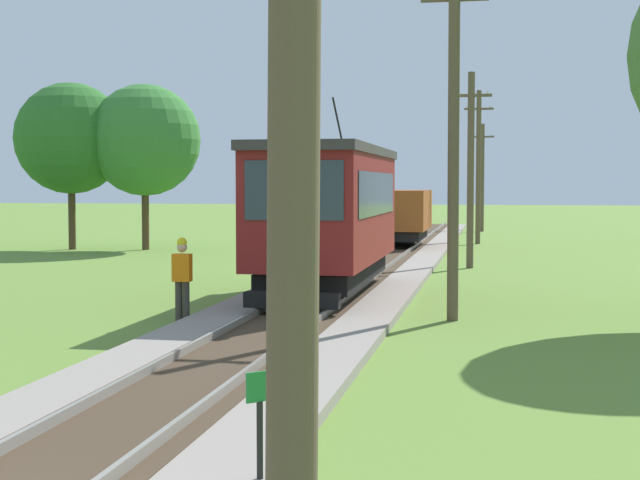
# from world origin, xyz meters

# --- Properties ---
(red_tram) EXTENTS (2.60, 8.54, 4.79)m
(red_tram) POSITION_xyz_m (0.00, 18.14, 2.19)
(red_tram) COLOR maroon
(red_tram) RESTS_ON rail_right
(freight_car) EXTENTS (2.40, 5.20, 2.31)m
(freight_car) POSITION_xyz_m (0.00, 36.40, 1.56)
(freight_car) COLOR #93471E
(freight_car) RESTS_ON rail_right
(utility_pole_near_tram) EXTENTS (1.40, 0.51, 7.65)m
(utility_pole_near_tram) POSITION_xyz_m (3.24, 14.96, 3.92)
(utility_pole_near_tram) COLOR brown
(utility_pole_near_tram) RESTS_ON ground
(utility_pole_mid) EXTENTS (1.40, 0.40, 6.74)m
(utility_pole_mid) POSITION_xyz_m (3.24, 28.13, 3.46)
(utility_pole_mid) COLOR brown
(utility_pole_mid) RESTS_ON ground
(utility_pole_far) EXTENTS (1.40, 0.33, 7.40)m
(utility_pole_far) POSITION_xyz_m (3.24, 41.67, 3.79)
(utility_pole_far) COLOR brown
(utility_pole_far) RESTS_ON ground
(utility_pole_distant) EXTENTS (1.40, 0.34, 6.55)m
(utility_pole_distant) POSITION_xyz_m (3.24, 53.98, 3.37)
(utility_pole_distant) COLOR brown
(utility_pole_distant) RESTS_ON ground
(trackside_signal_marker) EXTENTS (0.21, 0.21, 1.18)m
(trackside_signal_marker) POSITION_xyz_m (2.02, 3.15, 0.67)
(trackside_signal_marker) COLOR black
(trackside_signal_marker) RESTS_ON ground
(track_worker) EXTENTS (0.38, 0.24, 1.78)m
(track_worker) POSITION_xyz_m (-2.33, 13.82, 0.98)
(track_worker) COLOR #38332D
(track_worker) RESTS_ON ground
(tree_right_near) EXTENTS (4.90, 4.90, 7.27)m
(tree_right_near) POSITION_xyz_m (-11.09, 34.81, 4.81)
(tree_right_near) COLOR #4C3823
(tree_right_near) RESTS_ON ground
(tree_right_far) EXTENTS (4.90, 4.90, 7.36)m
(tree_right_far) POSITION_xyz_m (-14.35, 34.38, 4.90)
(tree_right_far) COLOR #4C3823
(tree_right_far) RESTS_ON ground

